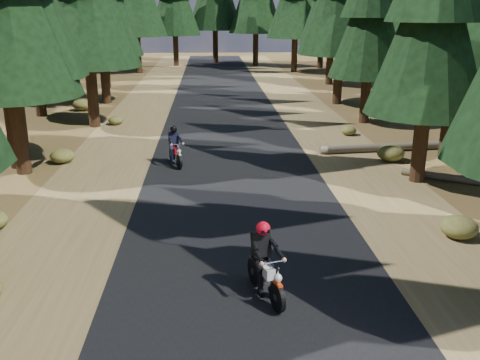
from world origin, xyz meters
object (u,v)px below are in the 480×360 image
log_near (381,148)px  rider_lead (266,274)px  rider_follow (175,152)px  log_far (468,180)px

log_near → rider_lead: 12.51m
rider_lead → rider_follow: 9.83m
log_far → rider_follow: 10.04m
log_near → log_far: (1.56, -4.28, -0.04)m
rider_lead → log_near: bearing=-135.2°
rider_lead → log_far: bearing=-154.8°
rider_lead → rider_follow: rider_lead is taller
rider_follow → log_far: bearing=145.9°
log_near → rider_follow: bearing=-175.8°
log_near → log_far: bearing=-76.4°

